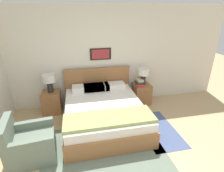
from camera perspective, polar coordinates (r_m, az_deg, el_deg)
wall_back at (r=4.65m, az=-3.92°, el=9.35°), size 7.01×0.09×2.60m
area_rug_main at (r=3.44m, az=-2.25°, el=-21.31°), size 2.24×1.84×0.01m
area_rug_bedside at (r=4.12m, az=14.75°, el=-13.46°), size 0.74×1.38×0.01m
bed at (r=4.03m, az=-2.73°, el=-8.36°), size 1.74×2.05×1.05m
armchair at (r=3.50m, az=-25.30°, el=-16.88°), size 0.84×0.75×0.82m
nightstand_near_window at (r=4.73m, az=-19.01°, el=-4.97°), size 0.45×0.47×0.55m
nightstand_by_door at (r=5.00m, az=9.63°, el=-2.41°), size 0.45×0.47×0.55m
table_lamp_near_window at (r=4.50m, az=-19.88°, el=1.81°), size 0.31×0.31×0.46m
table_lamp_by_door at (r=4.78m, az=10.21°, el=4.10°), size 0.31×0.31×0.46m
book_thick_bottom at (r=4.81m, az=8.93°, el=0.36°), size 0.21×0.28×0.02m
book_hardcover_middle at (r=4.79m, az=8.96°, el=0.72°), size 0.25×0.28×0.04m
book_novel_upper at (r=4.78m, az=8.99°, el=1.16°), size 0.23×0.25×0.04m
book_slim_near_top at (r=4.76m, az=9.02°, el=1.58°), size 0.16×0.21×0.04m
book_paperback_top at (r=4.75m, az=9.04°, el=2.02°), size 0.15×0.25×0.04m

